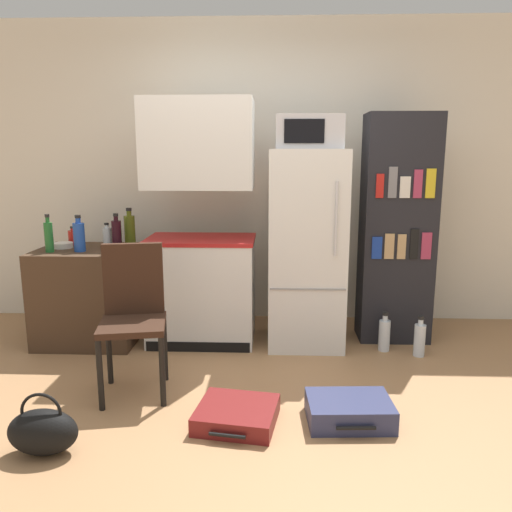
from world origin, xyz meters
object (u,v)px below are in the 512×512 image
bottle_green_tall (49,236)px  suitcase_small_flat (349,411)px  microwave (309,132)px  bottle_clear_short (107,236)px  refrigerator (306,249)px  bottle_olive_oil (130,229)px  kitchen_hutch (201,233)px  handbag (43,431)px  bottle_wine_dark (117,233)px  side_table (89,295)px  chair (133,306)px  bottle_ketchup_red (73,237)px  suitcase_large_flat (237,415)px  water_bottle_middle (420,339)px  water_bottle_front (384,334)px  bowl (63,245)px  bottle_blue_soda (79,236)px  bookshelf (397,230)px

bottle_green_tall → suitcase_small_flat: 2.56m
microwave → bottle_clear_short: 1.83m
refrigerator → bottle_olive_oil: (-1.47, 0.21, 0.12)m
kitchen_hutch → handbag: (-0.58, -1.64, -0.77)m
bottle_wine_dark → bottle_green_tall: (-0.45, -0.26, 0.01)m
side_table → chair: 1.06m
refrigerator → bottle_clear_short: 1.64m
bottle_ketchup_red → suitcase_large_flat: bottle_ketchup_red is taller
bottle_green_tall → suitcase_small_flat: bottle_green_tall is taller
suitcase_small_flat → water_bottle_middle: water_bottle_middle is taller
refrigerator → bottle_clear_short: bearing=175.7°
suitcase_large_flat → side_table: bearing=144.7°
kitchen_hutch → bottle_clear_short: kitchen_hutch is taller
bottle_ketchup_red → water_bottle_middle: 2.90m
handbag → bottle_wine_dark: bearing=93.9°
handbag → water_bottle_front: handbag is taller
refrigerator → chair: (-1.15, -0.87, -0.21)m
refrigerator → bottle_green_tall: bearing=-175.1°
bowl → handbag: 1.84m
bottle_blue_soda → water_bottle_middle: (2.62, -0.13, -0.76)m
chair → water_bottle_middle: chair is taller
handbag → bookshelf: bearing=39.0°
microwave → suitcase_large_flat: bearing=-109.6°
bookshelf → bottle_blue_soda: 2.51m
refrigerator → bottle_wine_dark: refrigerator is taller
bookshelf → bottle_ketchup_red: (-2.66, 0.02, -0.08)m
bottle_green_tall → suitcase_small_flat: bearing=-26.4°
refrigerator → suitcase_small_flat: (0.18, -1.25, -0.71)m
bookshelf → bottle_ketchup_red: bearing=179.7°
bowl → suitcase_small_flat: size_ratio=0.31×
chair → water_bottle_middle: (2.00, 0.61, -0.43)m
bowl → water_bottle_front: bowl is taller
bottle_ketchup_red → chair: chair is taller
refrigerator → chair: 1.46m
bookshelf → bottle_blue_soda: (-2.50, -0.26, -0.02)m
chair → bottle_clear_short: bearing=105.9°
bottle_wine_dark → bottle_blue_soda: size_ratio=0.96×
bookshelf → handbag: bearing=-141.0°
bottle_wine_dark → bowl: size_ratio=1.77×
bottle_olive_oil → bottle_blue_soda: 0.46m
bottle_blue_soda → bowl: (-0.19, 0.14, -0.10)m
refrigerator → suitcase_large_flat: refrigerator is taller
suitcase_large_flat → water_bottle_front: bearing=55.4°
kitchen_hutch → bookshelf: (1.58, 0.10, 0.02)m
bottle_olive_oil → chair: (0.32, -1.08, -0.34)m
water_bottle_front → chair: bearing=-158.2°
bottle_blue_soda → chair: bearing=-50.0°
side_table → bottle_green_tall: 0.58m
handbag → bowl: bearing=108.2°
bottle_wine_dark → suitcase_large_flat: 1.94m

